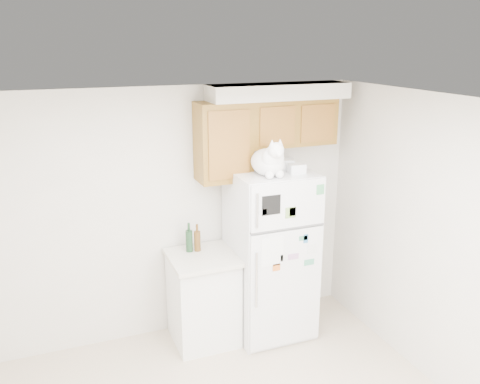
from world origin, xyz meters
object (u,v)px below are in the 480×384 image
bottle_green (189,237)px  bottle_amber (197,238)px  storage_box_back (285,164)px  refrigerator (271,254)px  base_counter (203,298)px  storage_box_front (297,169)px  cat (270,161)px

bottle_green → bottle_amber: 0.08m
bottle_amber → storage_box_back: bearing=-10.5°
refrigerator → base_counter: 0.80m
base_counter → bottle_green: size_ratio=3.14×
refrigerator → storage_box_back: bearing=11.8°
refrigerator → storage_box_back: 0.91m
refrigerator → storage_box_front: size_ratio=11.33×
cat → bottle_green: cat is taller
refrigerator → base_counter: refrigerator is taller
base_counter → storage_box_back: 1.54m
storage_box_back → bottle_green: storage_box_back is taller
cat → storage_box_front: (0.27, -0.02, -0.09)m
bottle_green → bottle_amber: bearing=-11.7°
storage_box_back → cat: bearing=-127.3°
storage_box_back → bottle_green: (-0.93, 0.17, -0.68)m
refrigerator → bottle_green: (-0.78, 0.20, 0.22)m
bottle_amber → cat: bearing=-27.1°
storage_box_front → bottle_amber: 1.17m
base_counter → bottle_green: bottle_green is taller
base_counter → cat: cat is taller
refrigerator → bottle_amber: 0.75m
storage_box_front → bottle_amber: (-0.89, 0.34, -0.69)m
storage_box_back → storage_box_front: size_ratio=1.20×
bottle_amber → storage_box_front: bearing=-20.8°
storage_box_back → bottle_amber: storage_box_back is taller
storage_box_back → storage_box_front: 0.18m
cat → storage_box_back: bearing=33.9°
cat → bottle_green: bearing=154.4°
storage_box_front → bottle_green: bearing=164.9°
base_counter → refrigerator: bearing=-6.1°
base_counter → bottle_amber: bearing=95.7°
base_counter → bottle_amber: 0.61m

